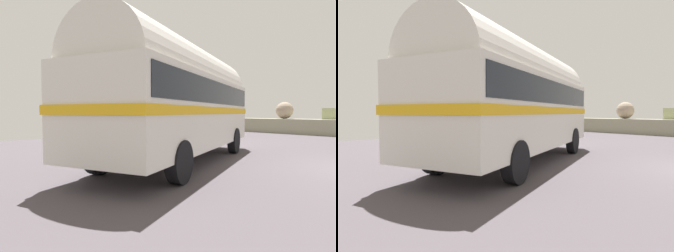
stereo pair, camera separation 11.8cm
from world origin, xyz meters
The scene contains 1 object.
vintage_coach centered at (-4.94, -2.94, 2.05)m, with size 5.53×8.84×3.70m.
Camera 1 is at (1.48, -9.14, 1.57)m, focal length 30.28 mm.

